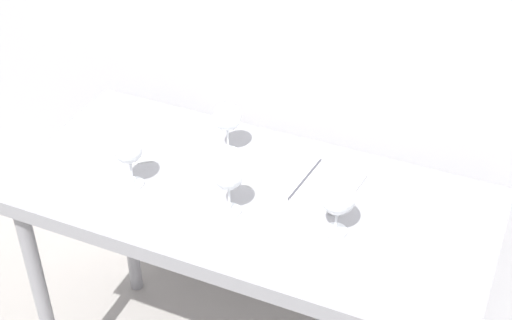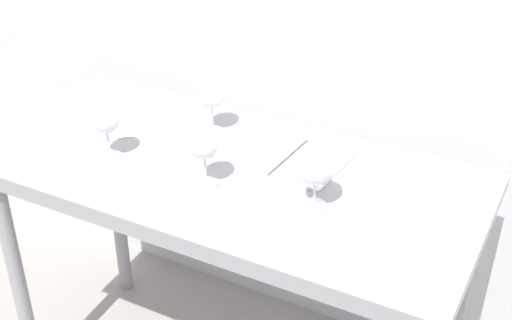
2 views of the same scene
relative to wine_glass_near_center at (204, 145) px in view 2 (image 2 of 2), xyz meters
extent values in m
cube|color=gray|center=(0.02, 0.10, -0.14)|extent=(1.40, 0.64, 0.04)
cube|color=gray|center=(0.02, -0.22, -0.15)|extent=(1.40, 0.01, 0.05)
cylinder|color=gray|center=(-0.62, -0.16, -0.59)|extent=(0.05, 0.05, 0.86)
cylinder|color=gray|center=(-0.62, 0.36, -0.59)|extent=(0.05, 0.05, 0.86)
cylinder|color=gray|center=(0.66, 0.36, -0.59)|extent=(0.05, 0.05, 0.86)
cylinder|color=white|center=(0.00, 0.00, -0.12)|extent=(0.07, 0.07, 0.00)
cylinder|color=white|center=(0.00, 0.00, -0.07)|extent=(0.01, 0.01, 0.09)
sphere|color=white|center=(0.00, 0.00, 0.01)|extent=(0.08, 0.08, 0.08)
cylinder|color=maroon|center=(0.00, 0.00, -0.01)|extent=(0.06, 0.06, 0.02)
cylinder|color=white|center=(-0.31, 0.00, -0.12)|extent=(0.07, 0.07, 0.00)
cylinder|color=white|center=(-0.31, 0.00, -0.07)|extent=(0.01, 0.01, 0.08)
sphere|color=white|center=(-0.31, 0.00, 0.00)|extent=(0.08, 0.08, 0.08)
cylinder|color=#5B1019|center=(-0.31, 0.00, -0.01)|extent=(0.06, 0.06, 0.03)
cylinder|color=white|center=(-0.13, 0.26, -0.12)|extent=(0.06, 0.06, 0.00)
cylinder|color=white|center=(-0.13, 0.26, -0.07)|extent=(0.01, 0.01, 0.09)
sphere|color=white|center=(-0.13, 0.26, 0.01)|extent=(0.09, 0.09, 0.09)
cylinder|color=maroon|center=(-0.13, 0.26, -0.01)|extent=(0.06, 0.06, 0.02)
cylinder|color=white|center=(0.30, 0.04, -0.12)|extent=(0.06, 0.06, 0.00)
cylinder|color=white|center=(0.30, 0.04, -0.08)|extent=(0.01, 0.01, 0.07)
sphere|color=white|center=(0.30, 0.04, 0.00)|extent=(0.10, 0.10, 0.10)
cylinder|color=#5F0A19|center=(0.30, 0.04, -0.02)|extent=(0.07, 0.07, 0.03)
cube|color=white|center=(0.07, 0.22, -0.12)|extent=(0.17, 0.23, 0.01)
cube|color=white|center=(0.22, 0.21, -0.12)|extent=(0.17, 0.23, 0.01)
cube|color=#3F3F47|center=(0.15, 0.22, -0.12)|extent=(0.03, 0.21, 0.01)
cube|color=white|center=(-0.34, 0.22, -0.12)|extent=(0.28, 0.28, 0.00)
cube|color=white|center=(0.43, 0.25, -0.12)|extent=(0.21, 0.25, 0.00)
camera|label=1|loc=(0.70, -1.40, 1.20)|focal=51.36mm
camera|label=2|loc=(0.87, -1.39, 0.98)|focal=51.54mm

